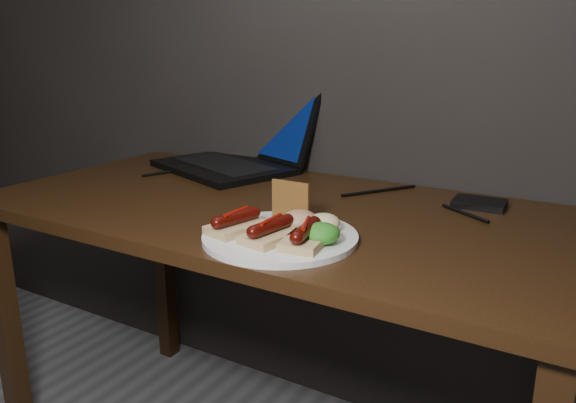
# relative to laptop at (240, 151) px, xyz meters

# --- Properties ---
(desk) EXTENTS (1.40, 0.70, 0.75)m
(desk) POSITION_rel_laptop_xyz_m (0.30, -0.29, -0.14)
(desk) COLOR #39220E
(desk) RESTS_ON ground
(laptop) EXTENTS (0.49, 0.48, 0.25)m
(laptop) POSITION_rel_laptop_xyz_m (0.00, 0.00, 0.00)
(laptop) COLOR black
(laptop) RESTS_ON desk
(hard_drive) EXTENTS (0.12, 0.09, 0.02)m
(hard_drive) POSITION_rel_laptop_xyz_m (0.73, -0.06, -0.04)
(hard_drive) COLOR black
(hard_drive) RESTS_ON desk
(desk_cables) EXTENTS (0.94, 0.35, 0.01)m
(desk_cables) POSITION_rel_laptop_xyz_m (0.32, -0.15, -0.05)
(desk_cables) COLOR black
(desk_cables) RESTS_ON desk
(plate) EXTENTS (0.33, 0.33, 0.01)m
(plate) POSITION_rel_laptop_xyz_m (0.44, -0.49, -0.04)
(plate) COLOR white
(plate) RESTS_ON desk
(bread_sausage_left) EXTENTS (0.10, 0.13, 0.04)m
(bread_sausage_left) POSITION_rel_laptop_xyz_m (0.36, -0.52, -0.02)
(bread_sausage_left) COLOR #DBC180
(bread_sausage_left) RESTS_ON plate
(bread_sausage_center) EXTENTS (0.09, 0.13, 0.04)m
(bread_sausage_center) POSITION_rel_laptop_xyz_m (0.45, -0.53, -0.02)
(bread_sausage_center) COLOR #DBC180
(bread_sausage_center) RESTS_ON plate
(bread_sausage_right) EXTENTS (0.09, 0.12, 0.04)m
(bread_sausage_right) POSITION_rel_laptop_xyz_m (0.51, -0.52, -0.02)
(bread_sausage_right) COLOR #DBC180
(bread_sausage_right) RESTS_ON plate
(crispbread) EXTENTS (0.09, 0.01, 0.08)m
(crispbread) POSITION_rel_laptop_xyz_m (0.42, -0.41, 0.00)
(crispbread) COLOR #A0612C
(crispbread) RESTS_ON plate
(salad_greens) EXTENTS (0.07, 0.07, 0.04)m
(salad_greens) POSITION_rel_laptop_xyz_m (0.53, -0.50, -0.02)
(salad_greens) COLOR #1E6213
(salad_greens) RESTS_ON plate
(salsa_mound) EXTENTS (0.07, 0.07, 0.04)m
(salsa_mound) POSITION_rel_laptop_xyz_m (0.46, -0.45, -0.02)
(salsa_mound) COLOR maroon
(salsa_mound) RESTS_ON plate
(coleslaw_mound) EXTENTS (0.06, 0.06, 0.04)m
(coleslaw_mound) POSITION_rel_laptop_xyz_m (0.51, -0.43, -0.02)
(coleslaw_mound) COLOR beige
(coleslaw_mound) RESTS_ON plate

